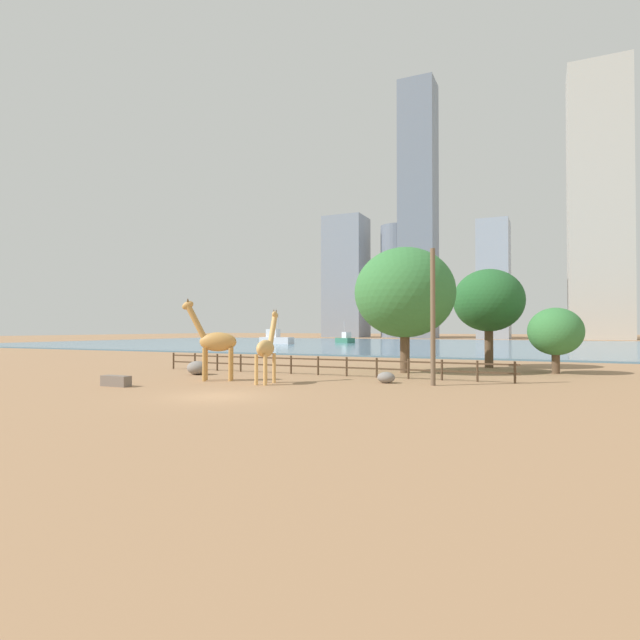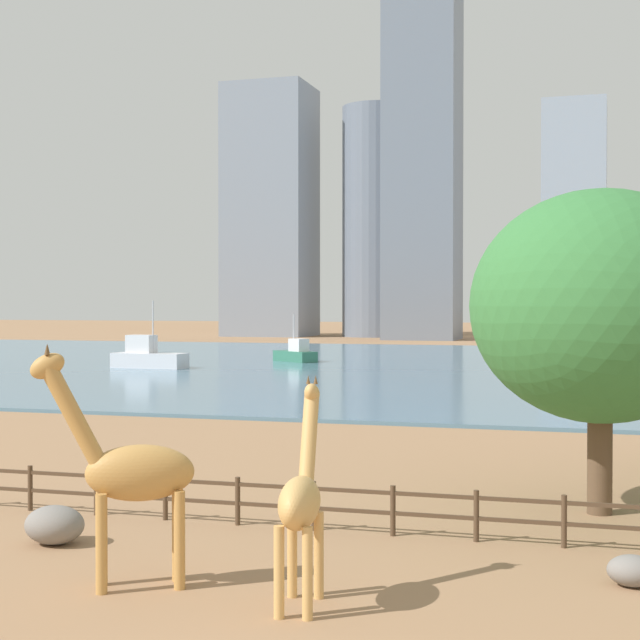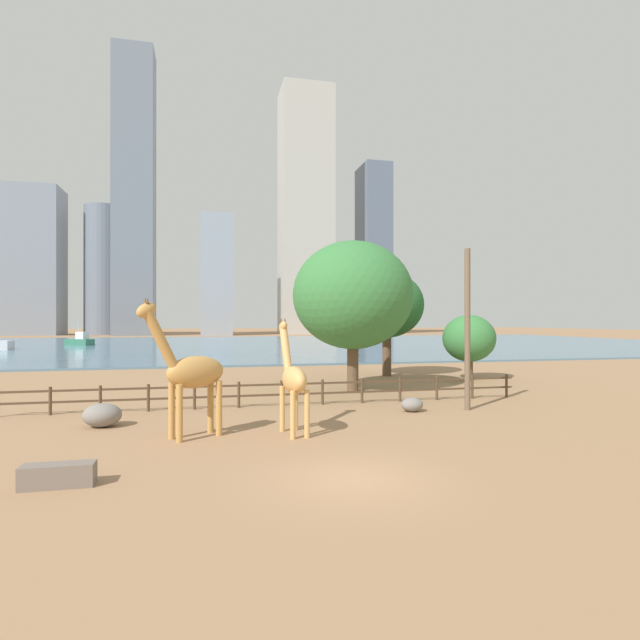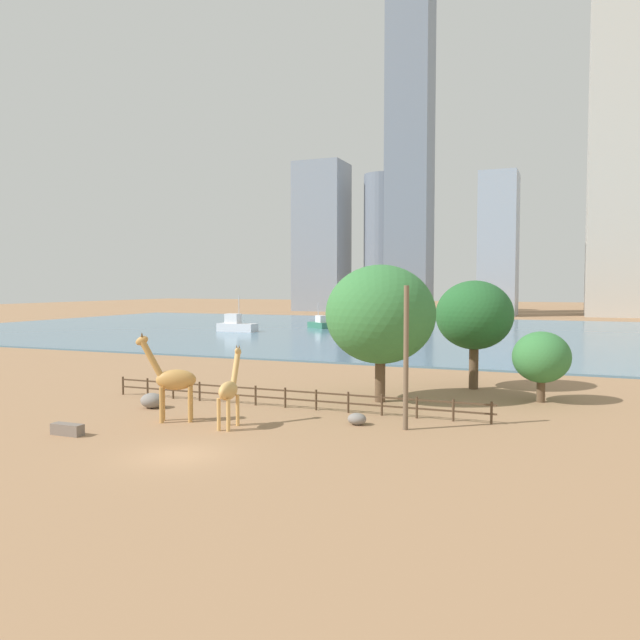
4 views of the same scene
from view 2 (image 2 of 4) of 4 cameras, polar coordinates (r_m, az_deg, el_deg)
name	(u,v)px [view 2 (image 2 of 4)]	position (r m, az deg, el deg)	size (l,w,h in m)	color
ground_plane	(553,368)	(92.96, 13.42, -2.71)	(400.00, 400.00, 0.00)	#9E7551
harbor_water	(551,369)	(89.97, 13.31, -2.77)	(180.00, 86.00, 0.20)	slate
giraffe_tall	(130,472)	(21.23, -10.97, -8.70)	(3.35, 2.22, 5.16)	#C18C47
giraffe_companion	(301,500)	(19.72, -1.12, -10.45)	(1.04, 2.90, 4.48)	tan
boulder_near_fence	(633,571)	(22.40, 17.73, -13.73)	(1.07, 0.89, 0.67)	gray
boulder_by_pole	(55,525)	(25.75, -15.19, -11.43)	(1.52, 1.29, 0.97)	gray
enclosure_fence	(396,507)	(25.73, 4.42, -10.78)	(26.12, 0.14, 1.30)	#4C3826
tree_left_large	(601,307)	(28.88, 16.01, 0.75)	(7.39, 7.39, 9.25)	brown
boat_ferry	(148,357)	(88.32, -9.98, -2.12)	(6.76, 2.73, 5.98)	silver
boat_sailboat	(296,354)	(96.30, -1.41, -1.97)	(5.22, 4.62, 4.64)	#337259
skyline_tower_needle	(377,222)	(173.73, 3.34, 5.71)	(12.28, 12.28, 40.42)	slate
skyline_tower_glass	(575,223)	(155.01, 14.60, 5.49)	(9.32, 11.95, 36.35)	#939EAD
skyline_block_right	(270,211)	(177.14, -2.90, 6.33)	(14.76, 13.00, 44.76)	gray
skyline_tower_short	(423,76)	(164.12, 6.00, 13.96)	(11.63, 10.59, 85.55)	slate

